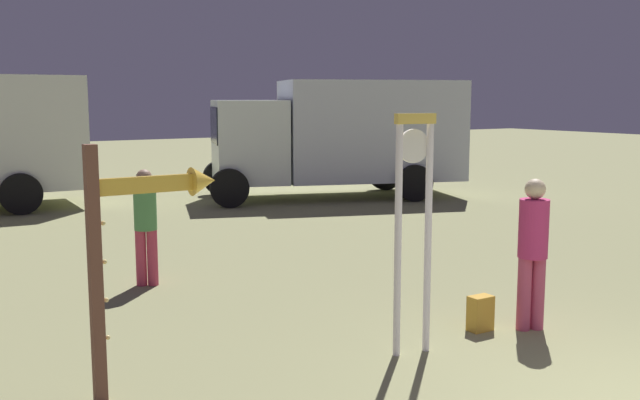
{
  "coord_description": "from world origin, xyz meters",
  "views": [
    {
      "loc": [
        -5.22,
        -2.93,
        2.51
      ],
      "look_at": [
        -0.32,
        4.98,
        1.2
      ],
      "focal_mm": 40.69,
      "sensor_mm": 36.0,
      "label": 1
    }
  ],
  "objects_px": {
    "standing_clock": "(413,214)",
    "person_distant": "(146,221)",
    "backpack": "(480,314)",
    "box_truck_near": "(343,134)",
    "person_near_clock": "(533,246)",
    "arrow_sign": "(141,229)"
  },
  "relations": [
    {
      "from": "person_distant",
      "to": "box_truck_near",
      "type": "relative_size",
      "value": 0.23
    },
    {
      "from": "standing_clock",
      "to": "arrow_sign",
      "type": "distance_m",
      "value": 2.59
    },
    {
      "from": "person_distant",
      "to": "box_truck_near",
      "type": "bearing_deg",
      "value": 39.9
    },
    {
      "from": "arrow_sign",
      "to": "box_truck_near",
      "type": "bearing_deg",
      "value": 48.66
    },
    {
      "from": "arrow_sign",
      "to": "backpack",
      "type": "xyz_separation_m",
      "value": [
        3.63,
        -0.31,
        -1.24
      ]
    },
    {
      "from": "standing_clock",
      "to": "box_truck_near",
      "type": "relative_size",
      "value": 0.35
    },
    {
      "from": "person_near_clock",
      "to": "box_truck_near",
      "type": "relative_size",
      "value": 0.24
    },
    {
      "from": "standing_clock",
      "to": "person_distant",
      "type": "height_order",
      "value": "standing_clock"
    },
    {
      "from": "arrow_sign",
      "to": "box_truck_near",
      "type": "xyz_separation_m",
      "value": [
        8.3,
        9.43,
        0.18
      ]
    },
    {
      "from": "standing_clock",
      "to": "person_near_clock",
      "type": "relative_size",
      "value": 1.43
    },
    {
      "from": "person_distant",
      "to": "box_truck_near",
      "type": "distance_m",
      "value": 9.31
    },
    {
      "from": "standing_clock",
      "to": "arrow_sign",
      "type": "relative_size",
      "value": 1.1
    },
    {
      "from": "person_distant",
      "to": "person_near_clock",
      "type": "bearing_deg",
      "value": -53.87
    },
    {
      "from": "box_truck_near",
      "to": "standing_clock",
      "type": "bearing_deg",
      "value": -120.16
    },
    {
      "from": "arrow_sign",
      "to": "box_truck_near",
      "type": "height_order",
      "value": "box_truck_near"
    },
    {
      "from": "person_distant",
      "to": "backpack",
      "type": "bearing_deg",
      "value": -57.02
    },
    {
      "from": "standing_clock",
      "to": "person_near_clock",
      "type": "distance_m",
      "value": 1.65
    },
    {
      "from": "standing_clock",
      "to": "person_distant",
      "type": "relative_size",
      "value": 1.5
    },
    {
      "from": "standing_clock",
      "to": "backpack",
      "type": "height_order",
      "value": "standing_clock"
    },
    {
      "from": "backpack",
      "to": "person_distant",
      "type": "distance_m",
      "value": 4.56
    },
    {
      "from": "person_distant",
      "to": "standing_clock",
      "type": "bearing_deg",
      "value": -70.73
    },
    {
      "from": "backpack",
      "to": "person_distant",
      "type": "relative_size",
      "value": 0.25
    }
  ]
}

